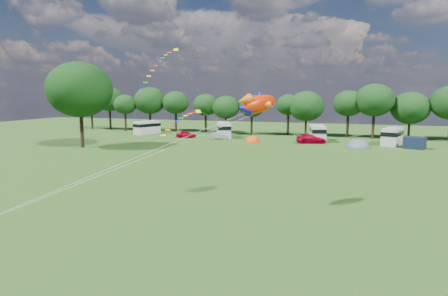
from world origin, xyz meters
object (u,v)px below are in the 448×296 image
(campervan_d, at_px, (392,136))
(campervan_a, at_px, (147,127))
(car_a, at_px, (186,134))
(car_c, at_px, (311,139))
(big_tree, at_px, (80,90))
(campervan_c, at_px, (317,133))
(car_b, at_px, (219,136))
(campervan_b, at_px, (224,129))
(tent_orange, at_px, (253,142))
(fish_kite, at_px, (256,104))
(tent_greyblue, at_px, (358,148))

(campervan_d, bearing_deg, campervan_a, 104.64)
(car_a, distance_m, car_c, 23.54)
(big_tree, distance_m, campervan_c, 40.55)
(car_b, height_order, campervan_b, campervan_b)
(campervan_b, height_order, tent_orange, campervan_b)
(campervan_a, xyz_separation_m, fish_kite, (33.62, -43.39, 6.19))
(big_tree, xyz_separation_m, campervan_a, (-0.40, 20.91, -7.56))
(campervan_a, xyz_separation_m, tent_orange, (24.33, -6.12, -1.44))
(campervan_d, bearing_deg, tent_greyblue, 153.14)
(tent_greyblue, bearing_deg, car_c, 153.02)
(car_a, relative_size, car_b, 1.13)
(big_tree, height_order, car_a, big_tree)
(car_a, distance_m, campervan_d, 36.49)
(car_b, xyz_separation_m, fish_kite, (16.31, -39.39, 7.03))
(car_b, xyz_separation_m, car_c, (16.88, -0.42, 0.11))
(campervan_b, height_order, tent_greyblue, campervan_b)
(campervan_b, relative_size, fish_kite, 1.91)
(car_a, bearing_deg, campervan_a, 57.95)
(big_tree, distance_m, tent_greyblue, 44.09)
(car_a, xyz_separation_m, campervan_a, (-10.66, 3.84, 0.80))
(car_b, bearing_deg, campervan_c, -100.16)
(car_c, xyz_separation_m, tent_greyblue, (7.47, -3.80, -0.71))
(tent_orange, height_order, fish_kite, fish_kite)
(car_b, xyz_separation_m, tent_orange, (7.01, -2.13, -0.60))
(campervan_c, distance_m, campervan_d, 12.27)
(big_tree, height_order, campervan_b, big_tree)
(car_c, bearing_deg, fish_kite, 165.80)
(big_tree, xyz_separation_m, car_c, (33.79, 16.49, -8.28))
(big_tree, relative_size, campervan_a, 2.21)
(campervan_d, xyz_separation_m, fish_kite, (-13.50, -40.67, 6.14))
(car_b, bearing_deg, fish_kite, -177.01)
(campervan_b, bearing_deg, car_c, -123.02)
(campervan_a, distance_m, campervan_b, 17.32)
(car_a, height_order, car_c, car_c)
(campervan_d, xyz_separation_m, tent_orange, (-22.80, -3.41, -1.49))
(big_tree, bearing_deg, campervan_b, 49.69)
(car_c, xyz_separation_m, campervan_b, (-16.90, 3.43, 0.81))
(car_b, xyz_separation_m, campervan_d, (29.81, 1.28, 0.89))
(car_a, xyz_separation_m, campervan_d, (36.46, 1.12, 0.85))
(tent_orange, bearing_deg, tent_greyblue, -6.90)
(big_tree, height_order, tent_greyblue, big_tree)
(campervan_b, distance_m, fish_kite, 45.84)
(campervan_c, distance_m, tent_greyblue, 9.89)
(campervan_b, bearing_deg, big_tree, 118.13)
(campervan_a, distance_m, campervan_c, 34.98)
(car_c, relative_size, campervan_b, 0.77)
(campervan_b, distance_m, campervan_d, 29.88)
(tent_orange, bearing_deg, fish_kite, -75.99)
(car_a, relative_size, car_c, 0.81)
(campervan_b, relative_size, tent_greyblue, 1.52)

